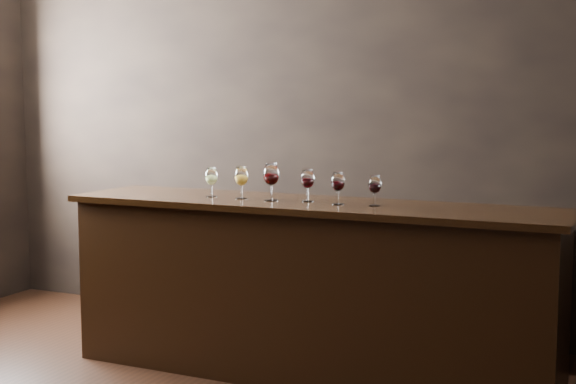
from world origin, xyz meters
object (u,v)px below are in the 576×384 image
at_px(glass_red_a, 271,175).
at_px(glass_red_d, 375,185).
at_px(bar_counter, 308,293).
at_px(glass_amber, 241,177).
at_px(back_bar_shelf, 386,281).
at_px(glass_red_c, 338,182).
at_px(glass_red_b, 308,180).
at_px(glass_white, 211,177).

xyz_separation_m(glass_red_a, glass_red_d, (0.61, 0.02, -0.03)).
relative_size(bar_counter, glass_red_a, 12.87).
bearing_deg(glass_amber, bar_counter, 2.45).
relative_size(back_bar_shelf, glass_amber, 11.91).
relative_size(bar_counter, glass_red_d, 16.60).
distance_m(bar_counter, glass_red_a, 0.71).
relative_size(back_bar_shelf, glass_red_c, 12.51).
xyz_separation_m(bar_counter, glass_red_a, (-0.22, -0.03, 0.67)).
height_order(glass_red_a, glass_red_c, glass_red_a).
bearing_deg(glass_red_b, back_bar_shelf, 74.90).
distance_m(bar_counter, glass_red_d, 0.75).
height_order(back_bar_shelf, glass_red_c, glass_red_c).
distance_m(glass_red_a, glass_red_d, 0.61).
distance_m(glass_amber, glass_red_d, 0.81).
xyz_separation_m(glass_red_c, glass_red_d, (0.20, 0.02, -0.01)).
bearing_deg(bar_counter, glass_red_c, -10.07).
height_order(glass_amber, glass_red_c, glass_amber).
xyz_separation_m(glass_amber, glass_red_c, (0.61, -0.02, -0.01)).
relative_size(glass_amber, glass_red_b, 1.03).
xyz_separation_m(bar_counter, glass_red_c, (0.19, -0.04, 0.65)).
height_order(glass_red_a, glass_red_b, glass_red_a).
distance_m(glass_white, glass_red_d, 1.02).
height_order(back_bar_shelf, glass_amber, glass_amber).
distance_m(glass_red_b, glass_red_c, 0.21).
bearing_deg(bar_counter, back_bar_shelf, 76.99).
distance_m(bar_counter, glass_white, 0.90).
bearing_deg(back_bar_shelf, bar_counter, -104.01).
bearing_deg(glass_white, bar_counter, 0.33).
distance_m(back_bar_shelf, glass_white, 1.38).
bearing_deg(bar_counter, glass_red_d, -1.16).
height_order(back_bar_shelf, glass_red_a, glass_red_a).
bearing_deg(bar_counter, glass_white, -178.66).
height_order(glass_red_b, glass_red_c, glass_red_b).
bearing_deg(glass_amber, glass_red_c, -1.84).
bearing_deg(glass_amber, back_bar_shelf, 53.50).
relative_size(glass_red_a, glass_red_b, 1.17).
relative_size(back_bar_shelf, glass_white, 12.84).
height_order(bar_counter, glass_red_a, glass_red_a).
relative_size(bar_counter, glass_amber, 14.69).
bearing_deg(glass_red_a, bar_counter, 8.77).
bearing_deg(glass_white, glass_red_d, -0.64).
bearing_deg(glass_red_d, glass_white, 179.36).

